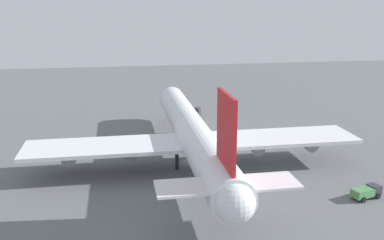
% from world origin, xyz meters
% --- Properties ---
extents(ground_plane, '(286.20, 286.20, 0.00)m').
position_xyz_m(ground_plane, '(0.00, 0.00, 0.00)').
color(ground_plane, slate).
extents(cargo_airplane, '(71.55, 64.71, 19.97)m').
position_xyz_m(cargo_airplane, '(-0.38, 0.00, 6.28)').
color(cargo_airplane, silver).
rests_on(cargo_airplane, ground_plane).
extents(cargo_loader, '(3.61, 5.62, 2.02)m').
position_xyz_m(cargo_loader, '(-21.73, -25.83, 1.15)').
color(cargo_loader, '#333338').
rests_on(cargo_loader, ground_plane).
extents(baggage_tug, '(4.48, 5.63, 2.43)m').
position_xyz_m(baggage_tug, '(37.90, -6.62, 1.17)').
color(baggage_tug, '#333338').
rests_on(baggage_tug, ground_plane).
extents(safety_cone_nose, '(0.41, 0.41, 0.59)m').
position_xyz_m(safety_cone_nose, '(32.20, 1.86, 0.30)').
color(safety_cone_nose, orange).
rests_on(safety_cone_nose, ground_plane).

